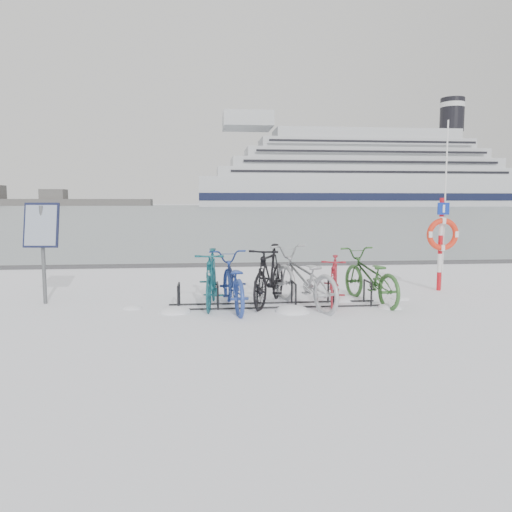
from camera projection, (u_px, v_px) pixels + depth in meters
The scene contains 14 objects.
ground at pixel (275, 306), 9.43m from camera, with size 900.00×900.00×0.00m, color white.
ice_sheet at pixel (210, 208), 162.77m from camera, with size 400.00×298.00×0.02m, color #93A0A6.
quay_edge at pixel (249, 265), 15.26m from camera, with size 400.00×0.25×0.10m, color #3F3F42.
bike_rack at pixel (275, 297), 9.41m from camera, with size 4.00×0.48×0.46m.
info_board at pixel (42, 231), 9.48m from camera, with size 0.67×0.30×1.95m.
lifebuoy_station at pixel (442, 234), 10.91m from camera, with size 0.72×0.22×3.72m.
cruise_ferry at pixel (362, 177), 212.68m from camera, with size 140.32×26.46×46.11m.
bike_0 at pixel (211, 277), 9.39m from camera, with size 0.52×1.85×1.11m, color #124D57.
bike_1 at pixel (232, 280), 9.16m from camera, with size 0.71×2.05×1.07m, color #274093.
bike_2 at pixel (269, 273), 9.59m from camera, with size 0.56×1.97×1.18m, color black.
bike_3 at pixel (303, 276), 9.35m from camera, with size 0.77×2.21×1.16m, color #A6A9AD.
bike_4 at pixel (334, 279), 9.62m from camera, with size 0.45×1.60×0.96m, color #A41F2B.
bike_5 at pixel (370, 275), 9.76m from camera, with size 0.72×2.06×1.08m, color #33622B.
snow_drifts at pixel (280, 306), 9.41m from camera, with size 5.64×1.78×0.22m.
Camera 1 is at (-1.27, -9.20, 1.96)m, focal length 35.00 mm.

